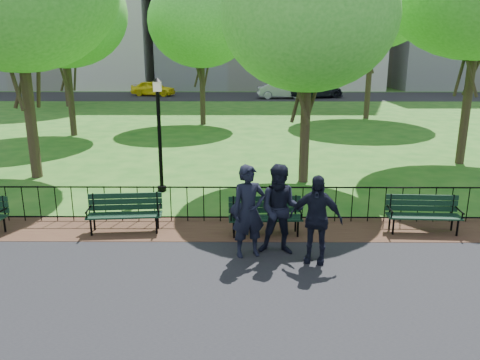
{
  "coord_description": "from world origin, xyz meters",
  "views": [
    {
      "loc": [
        -0.85,
        -8.77,
        4.03
      ],
      "look_at": [
        -0.91,
        1.5,
        1.2
      ],
      "focal_mm": 35.0,
      "sensor_mm": 36.0,
      "label": 1
    }
  ],
  "objects_px": {
    "park_bench_right_a": "(423,210)",
    "person_left": "(249,211)",
    "person_right": "(316,219)",
    "tree_near_e": "(309,17)",
    "tree_far_c": "(201,22)",
    "park_bench_left_a": "(125,209)",
    "sedan_silver": "(281,90)",
    "person_mid": "(281,210)",
    "lamppost": "(159,131)",
    "sedan_dark": "(315,89)",
    "taxi": "(153,88)",
    "park_bench_main": "(255,211)",
    "tree_mid_w": "(63,13)"
  },
  "relations": [
    {
      "from": "tree_mid_w",
      "to": "park_bench_left_a",
      "type": "bearing_deg",
      "value": -66.01
    },
    {
      "from": "sedan_silver",
      "to": "taxi",
      "type": "bearing_deg",
      "value": 74.75
    },
    {
      "from": "tree_far_c",
      "to": "sedan_silver",
      "type": "bearing_deg",
      "value": 69.57
    },
    {
      "from": "taxi",
      "to": "sedan_dark",
      "type": "distance_m",
      "value": 14.89
    },
    {
      "from": "park_bench_main",
      "to": "lamppost",
      "type": "xyz_separation_m",
      "value": [
        -2.69,
        3.46,
        1.24
      ]
    },
    {
      "from": "person_left",
      "to": "sedan_silver",
      "type": "height_order",
      "value": "person_left"
    },
    {
      "from": "sedan_dark",
      "to": "park_bench_left_a",
      "type": "bearing_deg",
      "value": 145.88
    },
    {
      "from": "park_bench_left_a",
      "to": "tree_far_c",
      "type": "height_order",
      "value": "tree_far_c"
    },
    {
      "from": "taxi",
      "to": "person_right",
      "type": "bearing_deg",
      "value": -151.42
    },
    {
      "from": "lamppost",
      "to": "sedan_dark",
      "type": "xyz_separation_m",
      "value": [
        8.8,
        28.94,
        -1.04
      ]
    },
    {
      "from": "park_bench_right_a",
      "to": "tree_near_e",
      "type": "xyz_separation_m",
      "value": [
        -2.19,
        4.32,
        4.48
      ]
    },
    {
      "from": "park_bench_left_a",
      "to": "tree_far_c",
      "type": "distance_m",
      "value": 17.18
    },
    {
      "from": "park_bench_main",
      "to": "tree_far_c",
      "type": "height_order",
      "value": "tree_far_c"
    },
    {
      "from": "park_bench_left_a",
      "to": "taxi",
      "type": "height_order",
      "value": "taxi"
    },
    {
      "from": "park_bench_left_a",
      "to": "sedan_silver",
      "type": "bearing_deg",
      "value": 74.03
    },
    {
      "from": "park_bench_main",
      "to": "person_right",
      "type": "xyz_separation_m",
      "value": [
        1.14,
        -1.36,
        0.33
      ]
    },
    {
      "from": "tree_near_e",
      "to": "person_mid",
      "type": "height_order",
      "value": "tree_near_e"
    },
    {
      "from": "park_bench_left_a",
      "to": "tree_near_e",
      "type": "relative_size",
      "value": 0.24
    },
    {
      "from": "tree_near_e",
      "to": "person_right",
      "type": "distance_m",
      "value": 7.23
    },
    {
      "from": "tree_mid_w",
      "to": "tree_far_c",
      "type": "xyz_separation_m",
      "value": [
        6.12,
        3.63,
        -0.19
      ]
    },
    {
      "from": "tree_mid_w",
      "to": "sedan_silver",
      "type": "relative_size",
      "value": 1.96
    },
    {
      "from": "lamppost",
      "to": "tree_far_c",
      "type": "height_order",
      "value": "tree_far_c"
    },
    {
      "from": "park_bench_right_a",
      "to": "lamppost",
      "type": "bearing_deg",
      "value": 156.76
    },
    {
      "from": "taxi",
      "to": "tree_mid_w",
      "type": "bearing_deg",
      "value": -166.84
    },
    {
      "from": "lamppost",
      "to": "person_left",
      "type": "distance_m",
      "value": 5.29
    },
    {
      "from": "sedan_silver",
      "to": "sedan_dark",
      "type": "distance_m",
      "value": 3.09
    },
    {
      "from": "tree_far_c",
      "to": "park_bench_left_a",
      "type": "bearing_deg",
      "value": -91.5
    },
    {
      "from": "tree_near_e",
      "to": "tree_far_c",
      "type": "height_order",
      "value": "tree_far_c"
    },
    {
      "from": "park_bench_left_a",
      "to": "sedan_silver",
      "type": "relative_size",
      "value": 0.41
    },
    {
      "from": "person_right",
      "to": "person_left",
      "type": "bearing_deg",
      "value": -173.53
    },
    {
      "from": "park_bench_left_a",
      "to": "sedan_silver",
      "type": "xyz_separation_m",
      "value": [
        6.07,
        31.56,
        0.16
      ]
    },
    {
      "from": "park_bench_main",
      "to": "person_left",
      "type": "bearing_deg",
      "value": -100.95
    },
    {
      "from": "sedan_silver",
      "to": "lamppost",
      "type": "bearing_deg",
      "value": 165.13
    },
    {
      "from": "taxi",
      "to": "lamppost",
      "type": "bearing_deg",
      "value": -155.84
    },
    {
      "from": "person_left",
      "to": "sedan_silver",
      "type": "distance_m",
      "value": 33.06
    },
    {
      "from": "tree_mid_w",
      "to": "person_mid",
      "type": "bearing_deg",
      "value": -56.79
    },
    {
      "from": "park_bench_main",
      "to": "lamppost",
      "type": "height_order",
      "value": "lamppost"
    },
    {
      "from": "park_bench_right_a",
      "to": "person_right",
      "type": "xyz_separation_m",
      "value": [
        -2.71,
        -1.6,
        0.36
      ]
    },
    {
      "from": "person_right",
      "to": "sedan_silver",
      "type": "xyz_separation_m",
      "value": [
        1.94,
        33.15,
        -0.19
      ]
    },
    {
      "from": "park_bench_right_a",
      "to": "taxi",
      "type": "bearing_deg",
      "value": 113.16
    },
    {
      "from": "person_mid",
      "to": "person_left",
      "type": "bearing_deg",
      "value": -162.37
    },
    {
      "from": "person_left",
      "to": "tree_mid_w",
      "type": "bearing_deg",
      "value": 102.9
    },
    {
      "from": "park_bench_main",
      "to": "park_bench_left_a",
      "type": "distance_m",
      "value": 3.0
    },
    {
      "from": "person_mid",
      "to": "person_right",
      "type": "bearing_deg",
      "value": -22.97
    },
    {
      "from": "person_right",
      "to": "taxi",
      "type": "xyz_separation_m",
      "value": [
        -9.81,
        35.63,
        -0.19
      ]
    },
    {
      "from": "park_bench_right_a",
      "to": "person_left",
      "type": "relative_size",
      "value": 0.88
    },
    {
      "from": "tree_far_c",
      "to": "taxi",
      "type": "height_order",
      "value": "tree_far_c"
    },
    {
      "from": "tree_near_e",
      "to": "sedan_silver",
      "type": "height_order",
      "value": "tree_near_e"
    },
    {
      "from": "person_right",
      "to": "sedan_dark",
      "type": "height_order",
      "value": "person_right"
    },
    {
      "from": "tree_far_c",
      "to": "person_left",
      "type": "height_order",
      "value": "tree_far_c"
    }
  ]
}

